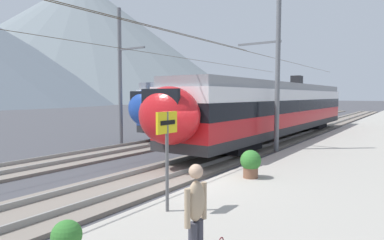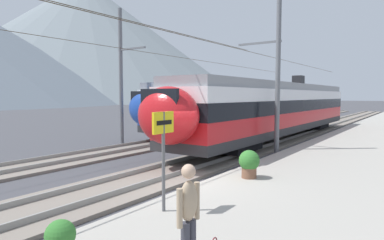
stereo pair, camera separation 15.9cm
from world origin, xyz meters
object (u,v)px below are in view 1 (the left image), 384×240
(catenary_mast_mid, at_px, (275,71))
(potted_plant_platform_edge, at_px, (251,162))
(catenary_mast_far_side, at_px, (121,75))
(train_near_platform, at_px, (277,108))
(train_far_track, at_px, (252,104))
(platform_sign, at_px, (167,139))
(potted_plant_by_shelter, at_px, (67,240))
(passenger_walking, at_px, (196,213))

(catenary_mast_mid, relative_size, potted_plant_platform_edge, 45.15)
(catenary_mast_mid, xyz_separation_m, catenary_mast_far_side, (-1.70, 9.09, 0.06))
(train_near_platform, relative_size, catenary_mast_far_side, 0.60)
(train_far_track, height_order, platform_sign, train_far_track)
(catenary_mast_mid, height_order, potted_plant_platform_edge, catenary_mast_mid)
(train_far_track, distance_m, potted_plant_by_shelter, 27.90)
(train_near_platform, distance_m, platform_sign, 15.91)
(passenger_walking, bearing_deg, train_near_platform, 16.64)
(train_far_track, height_order, potted_plant_platform_edge, train_far_track)
(train_far_track, xyz_separation_m, platform_sign, (-23.57, -8.59, -0.18))
(passenger_walking, height_order, potted_plant_by_shelter, passenger_walking)
(train_near_platform, distance_m, catenary_mast_mid, 6.15)
(train_far_track, xyz_separation_m, passenger_walking, (-25.46, -10.67, -0.95))
(train_near_platform, bearing_deg, catenary_mast_far_side, 134.93)
(train_far_track, distance_m, catenary_mast_far_side, 15.41)
(platform_sign, height_order, passenger_walking, platform_sign)
(catenary_mast_far_side, distance_m, potted_plant_platform_edge, 11.98)
(train_near_platform, height_order, platform_sign, train_near_platform)
(catenary_mast_mid, bearing_deg, potted_plant_by_shelter, -173.31)
(catenary_mast_mid, bearing_deg, catenary_mast_far_side, 100.57)
(passenger_walking, bearing_deg, potted_plant_platform_edge, 17.10)
(platform_sign, bearing_deg, train_near_platform, 11.40)
(train_far_track, relative_size, platform_sign, 13.31)
(catenary_mast_mid, distance_m, potted_plant_platform_edge, 7.11)
(train_far_track, relative_size, potted_plant_by_shelter, 42.28)
(train_far_track, height_order, catenary_mast_mid, catenary_mast_mid)
(train_far_track, relative_size, catenary_mast_far_side, 0.75)
(potted_plant_by_shelter, bearing_deg, catenary_mast_far_side, 43.31)
(catenary_mast_mid, relative_size, catenary_mast_far_side, 1.00)
(catenary_mast_far_side, height_order, passenger_walking, catenary_mast_far_side)
(train_near_platform, relative_size, catenary_mast_mid, 0.60)
(catenary_mast_mid, bearing_deg, platform_sign, -172.86)
(potted_plant_by_shelter, bearing_deg, train_near_platform, 10.44)
(passenger_walking, bearing_deg, train_far_track, 22.73)
(train_near_platform, height_order, passenger_walking, train_near_platform)
(catenary_mast_far_side, height_order, potted_plant_platform_edge, catenary_mast_far_side)
(potted_plant_by_shelter, bearing_deg, train_far_track, 18.50)
(catenary_mast_mid, bearing_deg, passenger_walking, -164.40)
(catenary_mast_far_side, distance_m, platform_sign, 13.52)
(train_far_track, bearing_deg, catenary_mast_mid, -151.48)
(catenary_mast_mid, height_order, catenary_mast_far_side, catenary_mast_far_side)
(train_far_track, distance_m, passenger_walking, 27.62)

